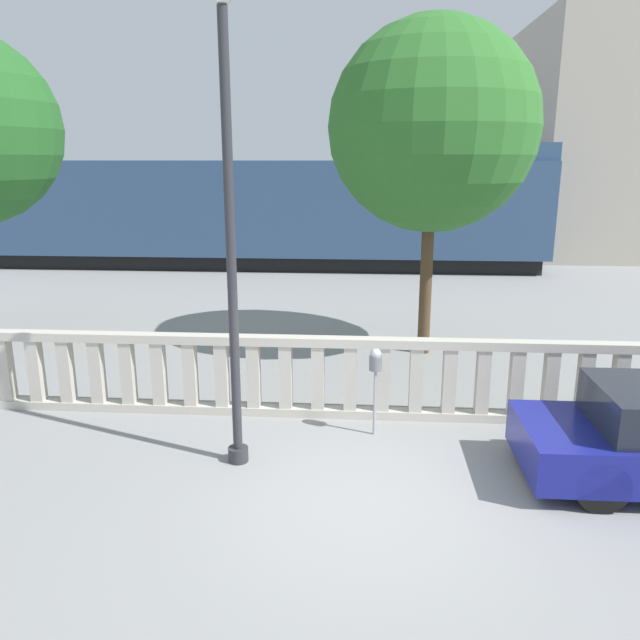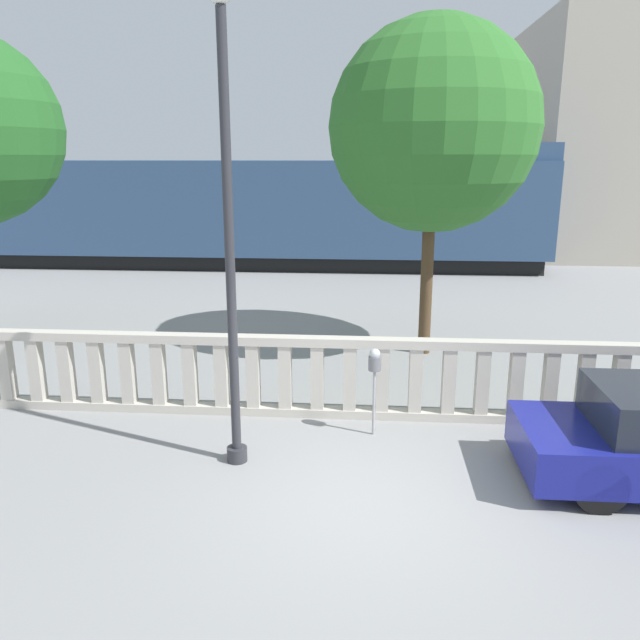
# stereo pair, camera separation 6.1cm
# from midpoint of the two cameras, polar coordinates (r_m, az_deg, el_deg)

# --- Properties ---
(ground_plane) EXTENTS (160.00, 160.00, 0.00)m
(ground_plane) POSITION_cam_midpoint_polar(r_m,az_deg,el_deg) (7.85, 4.26, -16.35)
(ground_plane) COLOR gray
(balustrade) EXTENTS (12.38, 0.24, 1.32)m
(balustrade) POSITION_cam_midpoint_polar(r_m,az_deg,el_deg) (9.90, 4.43, -5.35)
(balustrade) COLOR #BCB5A8
(balustrade) RESTS_ON ground
(lamppost) EXTENTS (0.32, 0.32, 6.04)m
(lamppost) POSITION_cam_midpoint_polar(r_m,az_deg,el_deg) (7.91, -8.14, 9.33)
(lamppost) COLOR #2D2D33
(lamppost) RESTS_ON ground
(parking_meter) EXTENTS (0.19, 0.19, 1.35)m
(parking_meter) POSITION_cam_midpoint_polar(r_m,az_deg,el_deg) (9.17, 5.23, -4.15)
(parking_meter) COLOR #99999E
(parking_meter) RESTS_ON ground
(train_near) EXTENTS (24.34, 2.99, 4.53)m
(train_near) POSITION_cam_midpoint_polar(r_m,az_deg,el_deg) (24.04, -9.01, 9.74)
(train_near) COLOR black
(train_near) RESTS_ON ground
(tree_right) EXTENTS (4.11, 4.11, 6.67)m
(tree_right) POSITION_cam_midpoint_polar(r_m,az_deg,el_deg) (12.93, 10.47, 16.95)
(tree_right) COLOR #4C3823
(tree_right) RESTS_ON ground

